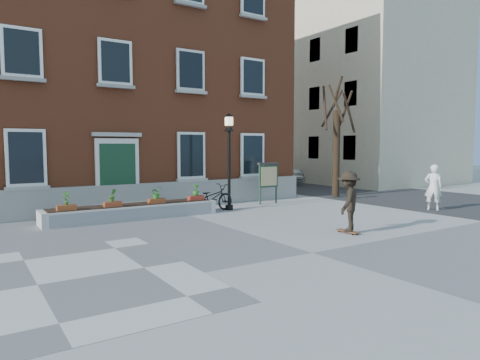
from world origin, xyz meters
TOP-DOWN VIEW (x-y plane):
  - ground at (0.00, 0.00)m, footprint 100.00×100.00m
  - checker_patch at (-6.00, 1.00)m, footprint 6.00×6.00m
  - bicycle at (1.17, 7.09)m, footprint 2.15×1.02m
  - parked_car at (10.90, 15.97)m, footprint 2.11×4.97m
  - bystander at (8.88, 2.50)m, footprint 0.75×0.81m
  - brick_building at (-2.00, 13.98)m, footprint 18.40×10.85m
  - planter_assembly at (-1.99, 7.18)m, footprint 6.20×1.12m
  - bare_tree at (9.01, 8.01)m, footprint 1.83×1.83m
  - side_street at (17.99, 19.78)m, footprint 15.20×36.00m
  - lamp_post at (2.00, 7.12)m, footprint 0.40×0.40m
  - notice_board at (4.46, 7.72)m, footprint 1.10×0.16m
  - skateboarder at (2.52, 1.18)m, footprint 1.34×1.15m

SIDE VIEW (x-z plane):
  - ground at x=0.00m, z-range 0.00..0.00m
  - checker_patch at x=-6.00m, z-range 0.00..0.01m
  - planter_assembly at x=-1.99m, z-range -0.27..0.88m
  - bicycle at x=1.17m, z-range 0.00..1.08m
  - parked_car at x=10.90m, z-range 0.00..1.59m
  - bystander at x=8.88m, z-range 0.00..1.87m
  - skateboarder at x=2.52m, z-range 0.03..1.90m
  - notice_board at x=4.46m, z-range 0.33..2.20m
  - lamp_post at x=2.00m, z-range 0.57..4.50m
  - bare_tree at x=9.01m, z-range -0.29..5.87m
  - brick_building at x=-2.00m, z-range 0.00..12.60m
  - side_street at x=17.99m, z-range -0.23..14.27m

